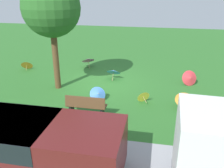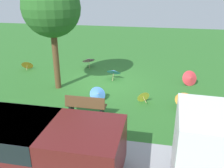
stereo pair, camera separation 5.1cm
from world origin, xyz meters
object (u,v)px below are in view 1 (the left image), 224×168
parasol_orange_0 (27,65)px  parasol_pink_0 (88,60)px  parasol_blue_1 (98,94)px  parasol_orange_1 (185,99)px  parasol_red_0 (190,78)px  van_dark (33,143)px  parasol_yellow_0 (143,96)px  park_bench (86,106)px  shade_tree (51,9)px  parasol_blue_2 (114,71)px

parasol_orange_0 → parasol_pink_0: bearing=-161.3°
parasol_blue_1 → parasol_orange_1: parasol_orange_1 is taller
parasol_red_0 → parasol_pink_0: size_ratio=0.85×
van_dark → parasol_orange_1: (-4.41, -4.56, -0.42)m
van_dark → parasol_orange_1: 6.36m
parasol_orange_0 → parasol_orange_1: (-9.24, 3.59, 0.18)m
parasol_yellow_0 → parasol_pink_0: (3.86, -4.43, 0.21)m
park_bench → parasol_orange_0: size_ratio=1.96×
parasol_yellow_0 → parasol_pink_0: parasol_pink_0 is taller
parasol_blue_1 → parasol_orange_0: bearing=-32.6°
parasol_pink_0 → parasol_orange_1: size_ratio=1.22×
park_bench → parasol_red_0: size_ratio=1.74×
shade_tree → parasol_orange_1: size_ratio=5.99×
parasol_blue_2 → parasol_orange_0: bearing=-6.3°
parasol_blue_1 → parasol_yellow_0: bearing=-171.9°
shade_tree → parasol_pink_0: bearing=-98.6°
shade_tree → park_bench: bearing=131.8°
parasol_red_0 → parasol_blue_2: parasol_red_0 is taller
parasol_blue_2 → parasol_orange_1: parasol_orange_1 is taller
parasol_yellow_0 → parasol_blue_2: size_ratio=0.81×
parasol_red_0 → parasol_pink_0: bearing=-17.7°
van_dark → park_bench: size_ratio=2.88×
parasol_pink_0 → parasol_red_0: bearing=162.3°
parasol_orange_0 → parasol_pink_0: parasol_pink_0 is taller
van_dark → parasol_blue_2: size_ratio=5.73×
parasol_red_0 → parasol_orange_1: 2.90m
park_bench → parasol_yellow_0: (-2.12, -1.73, -0.18)m
parasol_yellow_0 → parasol_blue_1: size_ratio=0.71×
parasol_orange_0 → van_dark: bearing=120.7°
shade_tree → parasol_orange_1: 7.17m
shade_tree → parasol_pink_0: size_ratio=4.89×
parasol_orange_0 → parasol_blue_2: bearing=173.7°
van_dark → parasol_yellow_0: bearing=-118.0°
parasol_red_0 → parasol_orange_0: size_ratio=1.13×
shade_tree → parasol_blue_1: (-2.40, 1.11, -3.57)m
park_bench → parasol_pink_0: 6.40m
shade_tree → parasol_orange_0: shade_tree is taller
parasol_red_0 → parasol_orange_1: bearing=80.6°
shade_tree → parasol_orange_1: (-6.18, 1.21, -3.42)m
parasol_blue_2 → parasol_orange_1: size_ratio=0.91×
park_bench → parasol_blue_2: park_bench is taller
parasol_orange_0 → parasol_pink_0: (-3.60, -1.22, 0.18)m
parasol_red_0 → parasol_yellow_0: size_ratio=1.42×
parasol_yellow_0 → parasol_orange_1: 1.84m
parasol_blue_1 → parasol_orange_1: bearing=178.5°
parasol_orange_0 → parasol_blue_1: 6.49m
parasol_yellow_0 → parasol_orange_1: bearing=167.8°
park_bench → parasol_yellow_0: bearing=-140.7°
parasol_blue_2 → parasol_orange_1: 4.67m
shade_tree → parasol_orange_0: (3.06, -2.38, -3.60)m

